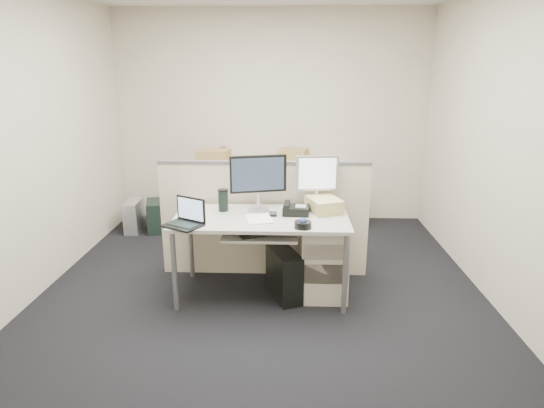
{
  "coord_description": "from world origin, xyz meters",
  "views": [
    {
      "loc": [
        0.23,
        -3.72,
        1.94
      ],
      "look_at": [
        0.09,
        0.15,
        0.8
      ],
      "focal_mm": 30.0,
      "sensor_mm": 36.0,
      "label": 1
    }
  ],
  "objects_px": {
    "monitor_main": "(258,183)",
    "laptop": "(182,213)",
    "desk": "(261,224)",
    "desk_phone": "(296,210)"
  },
  "relations": [
    {
      "from": "monitor_main",
      "to": "laptop",
      "type": "xyz_separation_m",
      "value": [
        -0.58,
        -0.46,
        -0.14
      ]
    },
    {
      "from": "desk",
      "to": "laptop",
      "type": "relative_size",
      "value": 5.11
    },
    {
      "from": "monitor_main",
      "to": "desk_phone",
      "type": "height_order",
      "value": "monitor_main"
    },
    {
      "from": "desk",
      "to": "monitor_main",
      "type": "xyz_separation_m",
      "value": [
        -0.04,
        0.18,
        0.32
      ]
    },
    {
      "from": "desk",
      "to": "monitor_main",
      "type": "bearing_deg",
      "value": 101.25
    },
    {
      "from": "laptop",
      "to": "desk_phone",
      "type": "bearing_deg",
      "value": 50.5
    },
    {
      "from": "laptop",
      "to": "desk_phone",
      "type": "height_order",
      "value": "laptop"
    },
    {
      "from": "desk_phone",
      "to": "monitor_main",
      "type": "bearing_deg",
      "value": 167.85
    },
    {
      "from": "desk",
      "to": "monitor_main",
      "type": "relative_size",
      "value": 2.98
    },
    {
      "from": "monitor_main",
      "to": "desk_phone",
      "type": "bearing_deg",
      "value": -30.85
    }
  ]
}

